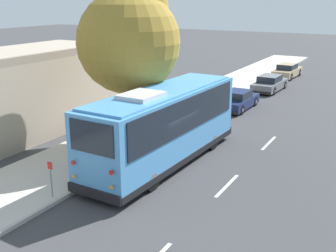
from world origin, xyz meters
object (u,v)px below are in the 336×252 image
at_px(parked_sedan_tan, 287,71).
at_px(parked_sedan_gray, 270,84).
at_px(street_tree, 130,35).
at_px(sign_post_near, 51,179).
at_px(parked_sedan_navy, 238,100).
at_px(sign_post_far, 89,160).
at_px(shuttle_bus, 164,123).

bearing_deg(parked_sedan_tan, parked_sedan_gray, -174.76).
bearing_deg(parked_sedan_gray, street_tree, 173.46).
relative_size(parked_sedan_tan, sign_post_near, 3.32).
xyz_separation_m(parked_sedan_navy, street_tree, (-9.60, 2.27, 5.00)).
height_order(parked_sedan_navy, street_tree, street_tree).
distance_m(parked_sedan_tan, sign_post_far, 27.98).
height_order(parked_sedan_tan, street_tree, street_tree).
relative_size(shuttle_bus, street_tree, 1.19).
xyz_separation_m(shuttle_bus, parked_sedan_gray, (18.00, 0.21, -1.35)).
bearing_deg(parked_sedan_navy, parked_sedan_gray, -1.18).
xyz_separation_m(shuttle_bus, street_tree, (1.54, 2.75, 3.64)).
bearing_deg(parked_sedan_tan, shuttle_bus, -175.81).
bearing_deg(shuttle_bus, street_tree, 62.89).
bearing_deg(parked_sedan_navy, sign_post_far, 175.68).
relative_size(sign_post_near, sign_post_far, 0.99).
xyz_separation_m(shuttle_bus, parked_sedan_tan, (24.83, 0.47, -1.33)).
relative_size(shuttle_bus, sign_post_far, 7.00).
distance_m(shuttle_bus, street_tree, 4.81).
xyz_separation_m(shuttle_bus, sign_post_near, (-5.30, 1.80, -1.07)).
relative_size(parked_sedan_gray, sign_post_near, 3.37).
xyz_separation_m(parked_sedan_gray, sign_post_far, (-21.12, 1.59, 0.29)).
bearing_deg(street_tree, parked_sedan_gray, -8.76).
xyz_separation_m(parked_sedan_navy, parked_sedan_gray, (6.85, -0.26, 0.01)).
relative_size(parked_sedan_navy, sign_post_near, 3.11).
bearing_deg(parked_sedan_gray, sign_post_far, 177.91).
relative_size(parked_sedan_tan, street_tree, 0.56).
bearing_deg(sign_post_near, shuttle_bus, -18.74).
xyz_separation_m(parked_sedan_navy, parked_sedan_tan, (13.68, -0.01, 0.03)).
xyz_separation_m(parked_sedan_tan, sign_post_near, (-30.13, 1.33, 0.26)).
xyz_separation_m(street_tree, sign_post_near, (-6.85, -0.95, -4.71)).
relative_size(parked_sedan_navy, sign_post_far, 3.07).
distance_m(parked_sedan_gray, sign_post_far, 21.18).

